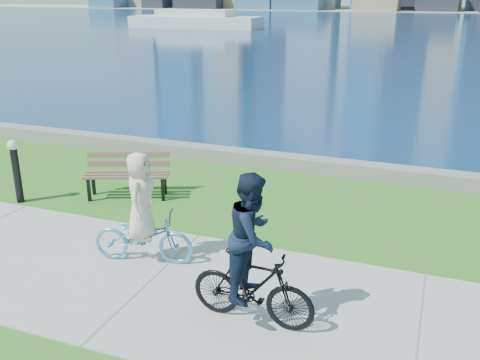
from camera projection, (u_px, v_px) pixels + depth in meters
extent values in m
plane|color=#265E18|center=(150.00, 282.00, 8.33)|extent=(320.00, 320.00, 0.00)
cube|color=gray|center=(150.00, 281.00, 8.33)|extent=(80.00, 3.50, 0.02)
cube|color=slate|center=(272.00, 160.00, 13.73)|extent=(90.00, 0.50, 0.35)
cube|color=#0B284A|center=(421.00, 25.00, 71.69)|extent=(320.00, 131.00, 0.01)
cube|color=gray|center=(436.00, 10.00, 122.71)|extent=(320.00, 30.00, 0.12)
cube|color=silver|center=(195.00, 22.00, 64.76)|extent=(16.08, 4.59, 1.38)
cube|color=silver|center=(195.00, 13.00, 64.39)|extent=(9.19, 3.45, 0.80)
cube|color=black|center=(89.00, 190.00, 11.45)|extent=(0.09, 0.09, 0.51)
cube|color=black|center=(163.00, 190.00, 11.48)|extent=(0.09, 0.09, 0.51)
cube|color=black|center=(94.00, 183.00, 11.84)|extent=(0.09, 0.09, 0.51)
cube|color=black|center=(165.00, 183.00, 11.86)|extent=(0.09, 0.09, 0.51)
cube|color=brown|center=(125.00, 178.00, 11.37)|extent=(1.72, 0.78, 0.05)
cube|color=brown|center=(127.00, 175.00, 11.54)|extent=(1.72, 0.78, 0.05)
cube|color=brown|center=(128.00, 172.00, 11.71)|extent=(1.72, 0.78, 0.05)
cube|color=brown|center=(129.00, 164.00, 11.79)|extent=(1.71, 0.74, 0.13)
cube|color=brown|center=(128.00, 155.00, 11.76)|extent=(1.71, 0.74, 0.13)
cylinder|color=black|center=(17.00, 175.00, 11.29)|extent=(0.16, 0.16, 1.22)
sphere|color=silver|center=(13.00, 145.00, 11.07)|extent=(0.22, 0.22, 0.22)
imported|color=#52A2C9|center=(143.00, 237.00, 8.80)|extent=(0.94, 1.76, 0.88)
imported|color=silver|center=(140.00, 196.00, 8.56)|extent=(0.61, 0.80, 1.46)
imported|color=black|center=(252.00, 288.00, 7.13)|extent=(0.56, 1.75, 1.04)
imported|color=black|center=(253.00, 236.00, 6.87)|extent=(0.66, 0.84, 1.71)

